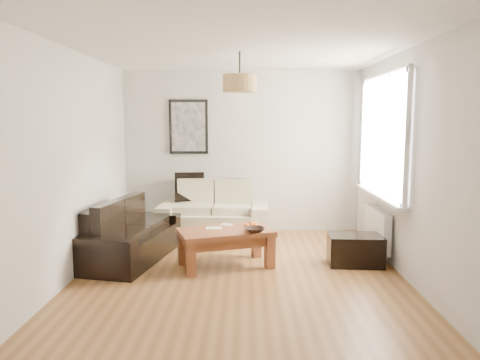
{
  "coord_description": "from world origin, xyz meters",
  "views": [
    {
      "loc": [
        0.08,
        -5.08,
        1.8
      ],
      "look_at": [
        0.0,
        0.6,
        1.05
      ],
      "focal_mm": 33.84,
      "sensor_mm": 36.0,
      "label": 1
    }
  ],
  "objects_px": {
    "sofa_leather": "(130,232)",
    "coffee_table": "(226,248)",
    "loveseat_cream": "(214,211)",
    "ottoman": "(355,250)"
  },
  "relations": [
    {
      "from": "coffee_table",
      "to": "loveseat_cream",
      "type": "bearing_deg",
      "value": 99.8
    },
    {
      "from": "loveseat_cream",
      "to": "coffee_table",
      "type": "bearing_deg",
      "value": -78.19
    },
    {
      "from": "loveseat_cream",
      "to": "ottoman",
      "type": "height_order",
      "value": "loveseat_cream"
    },
    {
      "from": "sofa_leather",
      "to": "coffee_table",
      "type": "xyz_separation_m",
      "value": [
        1.26,
        -0.27,
        -0.13
      ]
    },
    {
      "from": "sofa_leather",
      "to": "ottoman",
      "type": "distance_m",
      "value": 2.89
    },
    {
      "from": "sofa_leather",
      "to": "loveseat_cream",
      "type": "bearing_deg",
      "value": -29.7
    },
    {
      "from": "sofa_leather",
      "to": "coffee_table",
      "type": "height_order",
      "value": "sofa_leather"
    },
    {
      "from": "loveseat_cream",
      "to": "sofa_leather",
      "type": "xyz_separation_m",
      "value": [
        -1.01,
        -1.15,
        -0.06
      ]
    },
    {
      "from": "coffee_table",
      "to": "ottoman",
      "type": "bearing_deg",
      "value": 2.75
    },
    {
      "from": "loveseat_cream",
      "to": "ottoman",
      "type": "xyz_separation_m",
      "value": [
        1.87,
        -1.34,
        -0.22
      ]
    }
  ]
}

